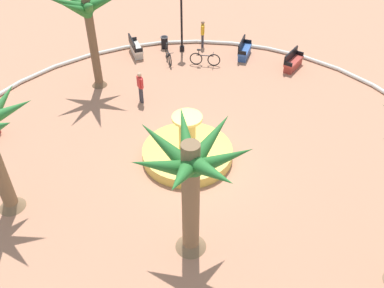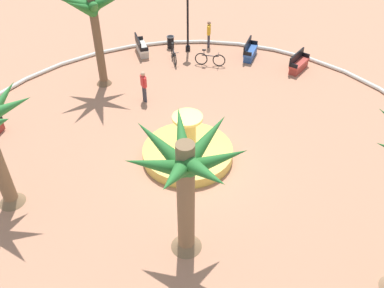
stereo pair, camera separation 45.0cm
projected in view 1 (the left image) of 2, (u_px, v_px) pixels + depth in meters
ground_plane at (194, 165)px, 17.20m from camera, size 80.00×80.00×0.00m
plaza_curb at (194, 163)px, 17.13m from camera, size 22.42×22.42×0.20m
fountain at (187, 152)px, 17.38m from camera, size 3.74×3.74×2.09m
palm_tree_mid_plaza at (191, 175)px, 11.97m from camera, size 3.72×3.74×4.71m
palm_tree_far_side at (88, 13)px, 19.45m from camera, size 3.70×3.67×5.17m
bench_east at (293, 63)px, 23.13m from camera, size 0.50×1.60×1.00m
bench_southeast at (136, 49)px, 24.40m from camera, size 1.59×1.35×1.00m
bench_southwest at (244, 51)px, 24.18m from camera, size 0.95×1.68×1.00m
lamppost at (181, 11)px, 23.41m from camera, size 0.32×0.32×4.12m
trash_bin at (164, 42)px, 24.99m from camera, size 0.46×0.46×0.73m
bicycle_red_frame at (205, 59)px, 23.37m from camera, size 1.57×0.82×0.94m
bicycle_by_lamppost at (168, 55)px, 23.72m from camera, size 1.32×1.20×0.94m
person_cyclist_helmet at (203, 33)px, 24.80m from camera, size 0.34×0.47×1.61m
person_pedestrian_stroll at (140, 86)px, 20.20m from camera, size 0.48×0.33×1.63m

